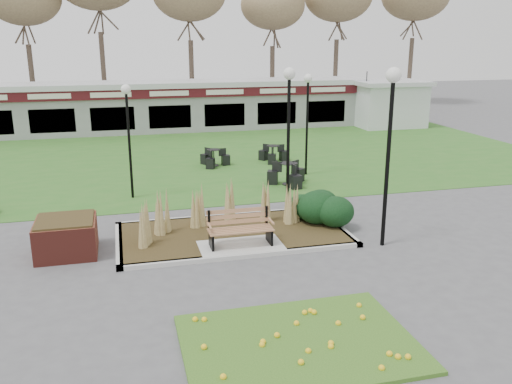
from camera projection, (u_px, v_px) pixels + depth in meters
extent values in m
plane|color=#515154|center=(242.00, 252.00, 14.14)|extent=(100.00, 100.00, 0.00)
cube|color=#2D6A21|center=(185.00, 157.00, 25.32)|extent=(34.00, 16.00, 0.02)
cube|color=#32601B|center=(299.00, 343.00, 9.84)|extent=(4.20, 3.00, 0.08)
cube|color=#352A15|center=(233.00, 234.00, 15.24)|extent=(6.22, 3.22, 0.12)
cube|color=#B7B7B2|center=(246.00, 256.00, 13.74)|extent=(6.40, 0.18, 0.12)
cube|color=#B7B7B2|center=(222.00, 217.00, 16.74)|extent=(6.40, 0.18, 0.12)
cube|color=#B7B7B2|center=(119.00, 244.00, 14.50)|extent=(0.18, 3.40, 0.12)
cube|color=#B7B7B2|center=(336.00, 225.00, 15.98)|extent=(0.18, 3.40, 0.12)
cube|color=#B7B7B2|center=(241.00, 247.00, 14.26)|extent=(2.20, 1.20, 0.13)
cone|color=#9E834F|center=(162.00, 214.00, 14.99)|extent=(0.36, 0.36, 1.15)
cone|color=#9E834F|center=(196.00, 207.00, 15.60)|extent=(0.36, 0.36, 1.15)
cone|color=#9E834F|center=(232.00, 202.00, 16.05)|extent=(0.36, 0.36, 1.15)
cone|color=#9E834F|center=(263.00, 202.00, 16.07)|extent=(0.36, 0.36, 1.15)
cone|color=#9E834F|center=(293.00, 204.00, 15.89)|extent=(0.36, 0.36, 1.15)
cone|color=#9E834F|center=(146.00, 224.00, 14.12)|extent=(0.36, 0.36, 1.15)
ellipsoid|color=black|center=(317.00, 207.00, 15.90)|extent=(1.21, 1.10, 0.99)
ellipsoid|color=black|center=(335.00, 212.00, 15.64)|extent=(1.10, 1.00, 0.90)
ellipsoid|color=black|center=(321.00, 204.00, 16.46)|extent=(1.06, 0.96, 0.86)
ellipsoid|color=black|center=(302.00, 207.00, 16.33)|extent=(0.92, 0.84, 0.76)
cube|color=#996E45|center=(241.00, 230.00, 14.13)|extent=(1.70, 0.57, 0.04)
cube|color=#996E45|center=(238.00, 216.00, 14.34)|extent=(1.70, 0.13, 0.44)
cube|color=black|center=(211.00, 240.00, 14.00)|extent=(0.06, 0.55, 0.42)
cube|color=black|center=(269.00, 235.00, 14.37)|extent=(0.06, 0.55, 0.42)
cube|color=black|center=(209.00, 220.00, 14.15)|extent=(0.06, 0.06, 0.50)
cube|color=black|center=(266.00, 215.00, 14.52)|extent=(0.06, 0.06, 0.50)
cube|color=#996E45|center=(210.00, 226.00, 13.86)|extent=(0.05, 0.50, 0.04)
cube|color=#996E45|center=(271.00, 221.00, 14.25)|extent=(0.05, 0.50, 0.04)
cube|color=maroon|center=(66.00, 237.00, 13.90)|extent=(1.50, 1.50, 0.90)
cube|color=#352A15|center=(65.00, 220.00, 13.77)|extent=(1.40, 1.40, 0.06)
cube|color=gray|center=(167.00, 108.00, 32.41)|extent=(24.00, 3.00, 2.60)
cube|color=#480F15|center=(169.00, 93.00, 30.68)|extent=(24.00, 0.18, 0.55)
cube|color=silver|center=(166.00, 84.00, 32.02)|extent=(24.60, 3.40, 0.30)
cube|color=silver|center=(169.00, 93.00, 30.58)|extent=(22.00, 0.02, 0.28)
cube|color=black|center=(170.00, 117.00, 31.15)|extent=(22.00, 0.10, 1.30)
cube|color=silver|center=(388.00, 106.00, 33.76)|extent=(4.00, 3.00, 2.60)
cube|color=silver|center=(390.00, 83.00, 33.38)|extent=(4.40, 3.40, 0.25)
cylinder|color=#47382B|center=(24.00, 80.00, 37.37)|extent=(0.36, 0.36, 5.17)
cylinder|color=#47382B|center=(114.00, 78.00, 38.80)|extent=(0.36, 0.36, 5.17)
cylinder|color=#47382B|center=(197.00, 77.00, 40.23)|extent=(0.36, 0.36, 5.17)
cylinder|color=#47382B|center=(275.00, 75.00, 41.65)|extent=(0.36, 0.36, 5.17)
cylinder|color=#47382B|center=(347.00, 74.00, 43.08)|extent=(0.36, 0.36, 5.17)
cylinder|color=#47382B|center=(415.00, 73.00, 44.51)|extent=(0.36, 0.36, 5.17)
cylinder|color=black|center=(288.00, 146.00, 17.08)|extent=(0.10, 0.10, 4.17)
sphere|color=white|center=(289.00, 74.00, 16.46)|extent=(0.38, 0.38, 0.38)
cylinder|color=black|center=(387.00, 167.00, 14.02)|extent=(0.11, 0.11, 4.33)
sphere|color=white|center=(394.00, 75.00, 13.37)|extent=(0.39, 0.39, 0.39)
cylinder|color=black|center=(130.00, 147.00, 18.41)|extent=(0.09, 0.09, 3.60)
sphere|color=white|center=(126.00, 89.00, 17.87)|extent=(0.32, 0.32, 0.32)
cylinder|color=black|center=(307.00, 130.00, 21.57)|extent=(0.09, 0.09, 3.72)
sphere|color=white|center=(308.00, 78.00, 21.01)|extent=(0.33, 0.33, 0.33)
cylinder|color=black|center=(273.00, 161.00, 24.35)|extent=(0.43, 0.43, 0.03)
cylinder|color=black|center=(273.00, 154.00, 24.25)|extent=(0.05, 0.05, 0.70)
cylinder|color=black|center=(273.00, 146.00, 24.15)|extent=(0.58, 0.58, 0.02)
cube|color=black|center=(284.00, 156.00, 24.49)|extent=(0.38, 0.38, 0.45)
cube|color=black|center=(263.00, 155.00, 24.60)|extent=(0.46, 0.46, 0.45)
cube|color=black|center=(272.00, 159.00, 23.78)|extent=(0.43, 0.43, 0.45)
cylinder|color=black|center=(289.00, 184.00, 20.53)|extent=(0.49, 0.49, 0.03)
cylinder|color=black|center=(289.00, 174.00, 20.43)|extent=(0.06, 0.06, 0.80)
cylinder|color=black|center=(289.00, 163.00, 20.31)|extent=(0.67, 0.67, 0.03)
cube|color=black|center=(298.00, 175.00, 20.93)|extent=(0.53, 0.53, 0.51)
cube|color=black|center=(273.00, 177.00, 20.56)|extent=(0.50, 0.50, 0.51)
cube|color=black|center=(296.00, 182.00, 19.92)|extent=(0.42, 0.42, 0.51)
cylinder|color=black|center=(214.00, 165.00, 23.53)|extent=(0.43, 0.43, 0.03)
cylinder|color=black|center=(214.00, 158.00, 23.44)|extent=(0.05, 0.05, 0.70)
cylinder|color=black|center=(214.00, 150.00, 23.34)|extent=(0.58, 0.58, 0.02)
cube|color=black|center=(226.00, 160.00, 23.64)|extent=(0.35, 0.35, 0.44)
cube|color=black|center=(205.00, 159.00, 23.81)|extent=(0.46, 0.46, 0.44)
cube|color=black|center=(210.00, 163.00, 22.97)|extent=(0.44, 0.44, 0.44)
cylinder|color=black|center=(365.00, 110.00, 33.45)|extent=(0.06, 0.06, 2.20)
imported|color=blue|center=(365.00, 104.00, 33.35)|extent=(2.02, 2.06, 1.69)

